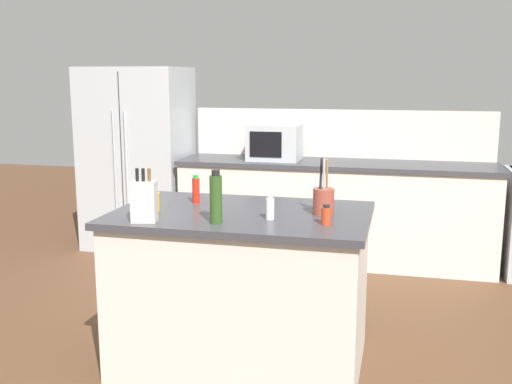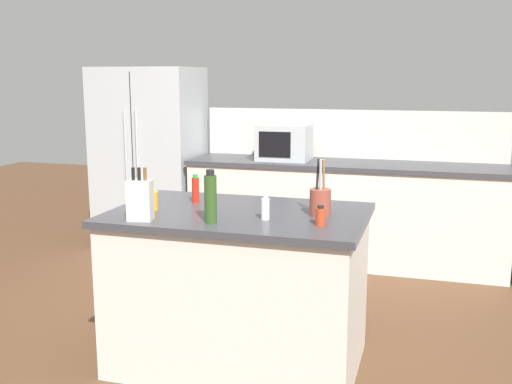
# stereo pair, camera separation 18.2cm
# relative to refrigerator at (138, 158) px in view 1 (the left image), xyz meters

# --- Properties ---
(ground_plane) EXTENTS (14.00, 14.00, 0.00)m
(ground_plane) POSITION_rel_refrigerator_xyz_m (1.69, -2.25, -0.90)
(ground_plane) COLOR brown
(back_counter_run) EXTENTS (2.91, 0.66, 0.94)m
(back_counter_run) POSITION_rel_refrigerator_xyz_m (1.99, -0.05, -0.43)
(back_counter_run) COLOR beige
(back_counter_run) RESTS_ON ground_plane
(wall_backsplash) EXTENTS (2.87, 0.03, 0.46)m
(wall_backsplash) POSITION_rel_refrigerator_xyz_m (1.99, 0.27, 0.27)
(wall_backsplash) COLOR beige
(wall_backsplash) RESTS_ON back_counter_run
(kitchen_island) EXTENTS (1.47, 0.95, 0.94)m
(kitchen_island) POSITION_rel_refrigerator_xyz_m (1.69, -2.25, -0.43)
(kitchen_island) COLOR beige
(kitchen_island) RESTS_ON ground_plane
(refrigerator) EXTENTS (1.00, 0.75, 1.80)m
(refrigerator) POSITION_rel_refrigerator_xyz_m (0.00, 0.00, 0.00)
(refrigerator) COLOR #ADB2B7
(refrigerator) RESTS_ON ground_plane
(microwave) EXTENTS (0.48, 0.39, 0.33)m
(microwave) POSITION_rel_refrigerator_xyz_m (1.42, -0.05, 0.20)
(microwave) COLOR #ADB2B7
(microwave) RESTS_ON back_counter_run
(knife_block) EXTENTS (0.15, 0.12, 0.29)m
(knife_block) POSITION_rel_refrigerator_xyz_m (1.25, -2.61, 0.15)
(knife_block) COLOR beige
(knife_block) RESTS_ON kitchen_island
(utensil_crock) EXTENTS (0.12, 0.12, 0.32)m
(utensil_crock) POSITION_rel_refrigerator_xyz_m (2.16, -2.21, 0.12)
(utensil_crock) COLOR brown
(utensil_crock) RESTS_ON kitchen_island
(olive_oil_bottle) EXTENTS (0.07, 0.07, 0.29)m
(olive_oil_bottle) POSITION_rel_refrigerator_xyz_m (1.63, -2.55, 0.17)
(olive_oil_bottle) COLOR #2D4C1E
(olive_oil_bottle) RESTS_ON kitchen_island
(hot_sauce_bottle) EXTENTS (0.05, 0.05, 0.17)m
(hot_sauce_bottle) POSITION_rel_refrigerator_xyz_m (1.36, -2.08, 0.12)
(hot_sauce_bottle) COLOR red
(hot_sauce_bottle) RESTS_ON kitchen_island
(salt_shaker) EXTENTS (0.05, 0.05, 0.13)m
(salt_shaker) POSITION_rel_refrigerator_xyz_m (1.89, -2.40, 0.10)
(salt_shaker) COLOR silver
(salt_shaker) RESTS_ON kitchen_island
(spice_jar_paprika) EXTENTS (0.05, 0.05, 0.11)m
(spice_jar_paprika) POSITION_rel_refrigerator_xyz_m (2.21, -2.44, 0.09)
(spice_jar_paprika) COLOR #B73D1E
(spice_jar_paprika) RESTS_ON kitchen_island
(honey_jar) EXTENTS (0.08, 0.08, 0.12)m
(honey_jar) POSITION_rel_refrigerator_xyz_m (1.19, -2.35, 0.10)
(honey_jar) COLOR gold
(honey_jar) RESTS_ON kitchen_island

